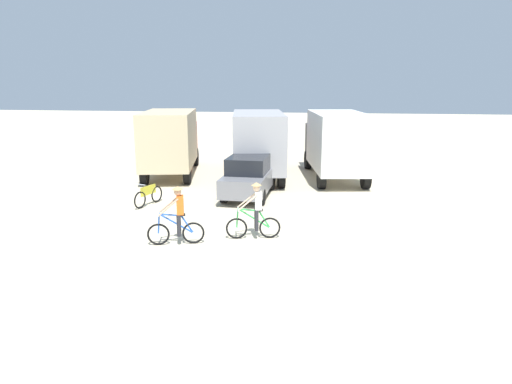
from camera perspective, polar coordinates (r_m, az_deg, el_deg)
ground_plane at (r=12.58m, az=-0.18°, el=-9.08°), size 120.00×120.00×0.00m
box_truck_tan_camper at (r=24.42m, az=-10.55°, el=6.44°), size 3.53×7.06×3.35m
box_truck_grey_hauler at (r=23.20m, az=0.22°, el=6.30°), size 3.41×7.04×3.35m
box_truck_white_box at (r=23.41m, az=9.88°, el=6.17°), size 3.33×7.02×3.35m
sedan_parked at (r=19.58m, az=-0.89°, el=1.96°), size 1.94×4.27×1.76m
cyclist_orange_shirt at (r=14.04m, az=-9.76°, el=-3.16°), size 1.69×0.63×1.82m
cyclist_cowboy_hat at (r=14.34m, az=-0.11°, el=-2.59°), size 1.71×0.56×1.82m
bicycle_spare at (r=18.76m, az=-13.23°, el=-0.45°), size 0.68×1.67×0.97m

